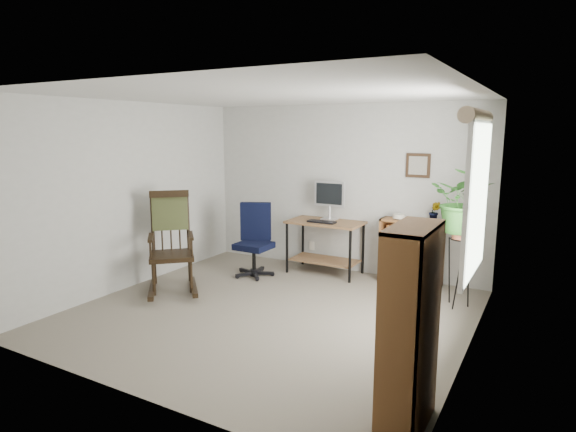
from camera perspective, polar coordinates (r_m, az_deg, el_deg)
The scene contains 18 objects.
floor at distance 5.56m, azimuth -2.05°, elevation -11.36°, with size 4.20×4.00×0.00m, color gray.
ceiling at distance 5.18m, azimuth -2.23°, elevation 14.15°, with size 4.20×4.00×0.00m, color silver.
wall_back at distance 7.01m, azimuth 6.41°, elevation 3.23°, with size 4.20×0.00×2.40m, color beige.
wall_front at distance 3.71m, azimuth -18.44°, elevation -3.44°, with size 4.20×0.00×2.40m, color beige.
wall_left at distance 6.57m, azimuth -18.00°, elevation 2.33°, with size 0.00×4.00×2.40m, color beige.
wall_right at distance 4.53m, azimuth 21.19°, elevation -1.20°, with size 0.00×4.00×2.40m, color beige.
window at distance 4.80m, azimuth 21.39°, elevation 1.81°, with size 0.12×1.20×1.50m, color silver, non-canonical shape.
desk at distance 6.93m, azimuth 4.40°, elevation -3.71°, with size 1.06×0.58×0.76m, color brown, non-canonical shape.
monitor at distance 6.93m, azimuth 4.96°, elevation 1.84°, with size 0.46×0.16×0.56m, color silver, non-canonical shape.
keyboard at distance 6.74m, azimuth 4.01°, elevation -0.69°, with size 0.40×0.15×0.03m, color black.
office_chair at distance 6.76m, azimuth -4.08°, elevation -2.85°, with size 0.57×0.57×1.04m, color black, non-canonical shape.
rocking_chair at distance 6.23m, azimuth -13.69°, elevation -3.02°, with size 0.67×1.12×1.30m, color black, non-canonical shape.
low_bookshelf at distance 6.63m, azimuth 14.37°, elevation -4.16°, with size 0.82×0.27×0.87m, color brown, non-canonical shape.
tall_bookshelf at distance 3.42m, azimuth 14.20°, elevation -12.93°, with size 0.27×0.63×1.43m, color brown, non-canonical shape.
plant_stand at distance 5.93m, azimuth 19.60°, elevation -5.73°, with size 0.26×0.26×0.95m, color black, non-canonical shape.
spider_plant at distance 5.74m, azimuth 20.28°, elevation 5.26°, with size 1.69×1.88×1.46m, color #2B6423.
potted_plant_small at distance 6.48m, azimuth 16.97°, elevation -0.22°, with size 0.13×0.24×0.11m, color #2B6423.
framed_picture at distance 6.60m, azimuth 15.15°, elevation 5.79°, with size 0.32×0.04×0.32m, color black, non-canonical shape.
Camera 1 is at (2.69, -4.41, 2.04)m, focal length 30.00 mm.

